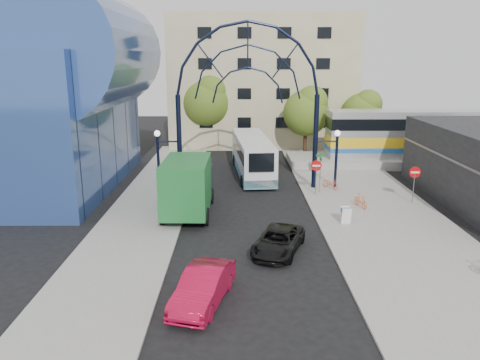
{
  "coord_description": "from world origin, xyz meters",
  "views": [
    {
      "loc": [
        -0.76,
        -19.9,
        9.49
      ],
      "look_at": [
        -0.59,
        6.0,
        2.75
      ],
      "focal_mm": 35.0,
      "sensor_mm": 36.0,
      "label": 1
    }
  ],
  "objects_px": {
    "stop_sign": "(316,169)",
    "gateway_arch": "(248,72)",
    "sandwich_board": "(346,213)",
    "do_not_enter_sign": "(415,176)",
    "bike_near_a": "(331,183)",
    "tree_north_a": "(307,110)",
    "black_suv": "(278,241)",
    "green_truck": "(188,185)",
    "street_name_sign": "(321,165)",
    "tree_north_c": "(363,111)",
    "bike_near_b": "(361,201)",
    "red_sedan": "(203,287)",
    "tree_north_b": "(207,100)",
    "train_car": "(466,134)",
    "city_bus": "(252,155)"
  },
  "relations": [
    {
      "from": "sandwich_board",
      "to": "black_suv",
      "type": "relative_size",
      "value": 0.23
    },
    {
      "from": "sandwich_board",
      "to": "train_car",
      "type": "relative_size",
      "value": 0.04
    },
    {
      "from": "do_not_enter_sign",
      "to": "tree_north_c",
      "type": "bearing_deg",
      "value": 86.42
    },
    {
      "from": "do_not_enter_sign",
      "to": "green_truck",
      "type": "distance_m",
      "value": 14.9
    },
    {
      "from": "bike_near_b",
      "to": "street_name_sign",
      "type": "bearing_deg",
      "value": 101.81
    },
    {
      "from": "stop_sign",
      "to": "black_suv",
      "type": "distance_m",
      "value": 10.63
    },
    {
      "from": "tree_north_b",
      "to": "tree_north_c",
      "type": "relative_size",
      "value": 1.23
    },
    {
      "from": "tree_north_a",
      "to": "black_suv",
      "type": "height_order",
      "value": "tree_north_a"
    },
    {
      "from": "stop_sign",
      "to": "tree_north_c",
      "type": "relative_size",
      "value": 0.38
    },
    {
      "from": "bike_near_a",
      "to": "bike_near_b",
      "type": "xyz_separation_m",
      "value": [
        1.06,
        -4.52,
        0.04
      ]
    },
    {
      "from": "tree_north_b",
      "to": "green_truck",
      "type": "relative_size",
      "value": 1.1
    },
    {
      "from": "train_car",
      "to": "red_sedan",
      "type": "height_order",
      "value": "train_car"
    },
    {
      "from": "sandwich_board",
      "to": "bike_near_b",
      "type": "relative_size",
      "value": 0.66
    },
    {
      "from": "green_truck",
      "to": "bike_near_b",
      "type": "distance_m",
      "value": 11.15
    },
    {
      "from": "tree_north_b",
      "to": "red_sedan",
      "type": "relative_size",
      "value": 1.82
    },
    {
      "from": "street_name_sign",
      "to": "green_truck",
      "type": "height_order",
      "value": "green_truck"
    },
    {
      "from": "street_name_sign",
      "to": "gateway_arch",
      "type": "bearing_deg",
      "value": 164.93
    },
    {
      "from": "gateway_arch",
      "to": "black_suv",
      "type": "bearing_deg",
      "value": -83.71
    },
    {
      "from": "bike_near_a",
      "to": "tree_north_a",
      "type": "bearing_deg",
      "value": 54.63
    },
    {
      "from": "do_not_enter_sign",
      "to": "bike_near_a",
      "type": "xyz_separation_m",
      "value": [
        -4.8,
        3.55,
        -1.44
      ]
    },
    {
      "from": "black_suv",
      "to": "red_sedan",
      "type": "height_order",
      "value": "red_sedan"
    },
    {
      "from": "street_name_sign",
      "to": "tree_north_c",
      "type": "relative_size",
      "value": 0.43
    },
    {
      "from": "street_name_sign",
      "to": "green_truck",
      "type": "distance_m",
      "value": 9.98
    },
    {
      "from": "tree_north_c",
      "to": "green_truck",
      "type": "relative_size",
      "value": 0.9
    },
    {
      "from": "tree_north_b",
      "to": "gateway_arch",
      "type": "bearing_deg",
      "value": -76.32
    },
    {
      "from": "sandwich_board",
      "to": "green_truck",
      "type": "bearing_deg",
      "value": 166.06
    },
    {
      "from": "green_truck",
      "to": "red_sedan",
      "type": "xyz_separation_m",
      "value": [
        1.7,
        -11.34,
        -1.09
      ]
    },
    {
      "from": "black_suv",
      "to": "train_car",
      "type": "bearing_deg",
      "value": 66.58
    },
    {
      "from": "do_not_enter_sign",
      "to": "bike_near_a",
      "type": "height_order",
      "value": "do_not_enter_sign"
    },
    {
      "from": "stop_sign",
      "to": "gateway_arch",
      "type": "bearing_deg",
      "value": 157.37
    },
    {
      "from": "tree_north_b",
      "to": "bike_near_b",
      "type": "xyz_separation_m",
      "value": [
        11.13,
        -20.9,
        -4.7
      ]
    },
    {
      "from": "black_suv",
      "to": "do_not_enter_sign",
      "type": "bearing_deg",
      "value": 59.08
    },
    {
      "from": "train_car",
      "to": "bike_near_b",
      "type": "relative_size",
      "value": 16.82
    },
    {
      "from": "sandwich_board",
      "to": "train_car",
      "type": "distance_m",
      "value": 21.65
    },
    {
      "from": "gateway_arch",
      "to": "sandwich_board",
      "type": "distance_m",
      "value": 12.52
    },
    {
      "from": "city_bus",
      "to": "black_suv",
      "type": "relative_size",
      "value": 2.67
    },
    {
      "from": "red_sedan",
      "to": "bike_near_b",
      "type": "relative_size",
      "value": 2.94
    },
    {
      "from": "gateway_arch",
      "to": "green_truck",
      "type": "height_order",
      "value": "gateway_arch"
    },
    {
      "from": "tree_north_b",
      "to": "tree_north_c",
      "type": "bearing_deg",
      "value": -7.12
    },
    {
      "from": "train_car",
      "to": "bike_near_b",
      "type": "distance_m",
      "value": 18.34
    },
    {
      "from": "street_name_sign",
      "to": "black_suv",
      "type": "bearing_deg",
      "value": -110.21
    },
    {
      "from": "street_name_sign",
      "to": "bike_near_b",
      "type": "relative_size",
      "value": 1.88
    },
    {
      "from": "tree_north_c",
      "to": "green_truck",
      "type": "height_order",
      "value": "tree_north_c"
    },
    {
      "from": "sandwich_board",
      "to": "green_truck",
      "type": "distance_m",
      "value": 9.75
    },
    {
      "from": "stop_sign",
      "to": "green_truck",
      "type": "bearing_deg",
      "value": -156.81
    },
    {
      "from": "tree_north_a",
      "to": "red_sedan",
      "type": "bearing_deg",
      "value": -105.87
    },
    {
      "from": "do_not_enter_sign",
      "to": "train_car",
      "type": "height_order",
      "value": "train_car"
    },
    {
      "from": "train_car",
      "to": "black_suv",
      "type": "bearing_deg",
      "value": -133.12
    },
    {
      "from": "green_truck",
      "to": "stop_sign",
      "type": "bearing_deg",
      "value": 24.1
    },
    {
      "from": "sandwich_board",
      "to": "tree_north_a",
      "type": "relative_size",
      "value": 0.14
    }
  ]
}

